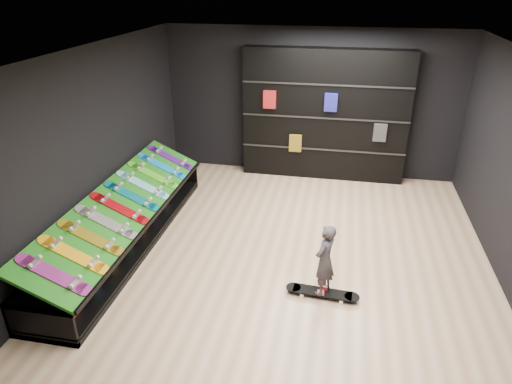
% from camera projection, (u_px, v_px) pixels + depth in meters
% --- Properties ---
extents(floor, '(6.00, 7.00, 0.01)m').
position_uv_depth(floor, '(286.00, 260.00, 6.87)').
color(floor, tan).
rests_on(floor, ground).
extents(ceiling, '(6.00, 7.00, 0.01)m').
position_uv_depth(ceiling, '(293.00, 55.00, 5.58)').
color(ceiling, white).
rests_on(ceiling, ground).
extents(wall_back, '(6.00, 0.02, 3.00)m').
position_uv_depth(wall_back, '(311.00, 104.00, 9.32)').
color(wall_back, black).
rests_on(wall_back, ground).
extents(wall_front, '(6.00, 0.02, 3.00)m').
position_uv_depth(wall_front, '(224.00, 361.00, 3.13)').
color(wall_front, black).
rests_on(wall_front, ground).
extents(wall_left, '(0.02, 7.00, 3.00)m').
position_uv_depth(wall_left, '(88.00, 153.00, 6.74)').
color(wall_left, black).
rests_on(wall_left, ground).
extents(display_rack, '(0.90, 4.50, 0.50)m').
position_uv_depth(display_rack, '(126.00, 229.00, 7.21)').
color(display_rack, black).
rests_on(display_rack, ground).
extents(turf_ramp, '(0.92, 4.50, 0.46)m').
position_uv_depth(turf_ramp, '(126.00, 204.00, 7.00)').
color(turf_ramp, '#135C0E').
rests_on(turf_ramp, display_rack).
extents(back_shelving, '(3.29, 0.38, 2.63)m').
position_uv_depth(back_shelving, '(325.00, 116.00, 9.19)').
color(back_shelving, black).
rests_on(back_shelving, ground).
extents(floor_skateboard, '(0.99, 0.29, 0.09)m').
position_uv_depth(floor_skateboard, '(322.00, 294.00, 6.08)').
color(floor_skateboard, black).
rests_on(floor_skateboard, ground).
extents(child, '(0.24, 0.27, 0.60)m').
position_uv_depth(child, '(324.00, 273.00, 5.92)').
color(child, black).
rests_on(child, floor_skateboard).
extents(display_board_0, '(0.93, 0.22, 0.50)m').
position_uv_depth(display_board_0, '(54.00, 275.00, 5.30)').
color(display_board_0, '#2626BF').
rests_on(display_board_0, turf_ramp).
extents(display_board_1, '(0.93, 0.22, 0.50)m').
position_uv_depth(display_board_1, '(74.00, 255.00, 5.68)').
color(display_board_1, orange).
rests_on(display_board_1, turf_ramp).
extents(display_board_2, '(0.93, 0.22, 0.50)m').
position_uv_depth(display_board_2, '(91.00, 237.00, 6.05)').
color(display_board_2, yellow).
rests_on(display_board_2, turf_ramp).
extents(display_board_3, '(0.93, 0.22, 0.50)m').
position_uv_depth(display_board_3, '(106.00, 222.00, 6.42)').
color(display_board_3, black).
rests_on(display_board_3, turf_ramp).
extents(display_board_4, '(0.93, 0.22, 0.50)m').
position_uv_depth(display_board_4, '(120.00, 208.00, 6.80)').
color(display_board_4, red).
rests_on(display_board_4, turf_ramp).
extents(display_board_5, '(0.93, 0.22, 0.50)m').
position_uv_depth(display_board_5, '(132.00, 196.00, 7.17)').
color(display_board_5, '#0C8C99').
rests_on(display_board_5, turf_ramp).
extents(display_board_6, '(0.93, 0.22, 0.50)m').
position_uv_depth(display_board_6, '(143.00, 185.00, 7.54)').
color(display_board_6, '#0CB2E5').
rests_on(display_board_6, turf_ramp).
extents(display_board_7, '(0.93, 0.22, 0.50)m').
position_uv_depth(display_board_7, '(153.00, 175.00, 7.92)').
color(display_board_7, green).
rests_on(display_board_7, turf_ramp).
extents(display_board_8, '(0.93, 0.22, 0.50)m').
position_uv_depth(display_board_8, '(162.00, 166.00, 8.29)').
color(display_board_8, blue).
rests_on(display_board_8, turf_ramp).
extents(display_board_9, '(0.93, 0.22, 0.50)m').
position_uv_depth(display_board_9, '(171.00, 158.00, 8.66)').
color(display_board_9, purple).
rests_on(display_board_9, turf_ramp).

